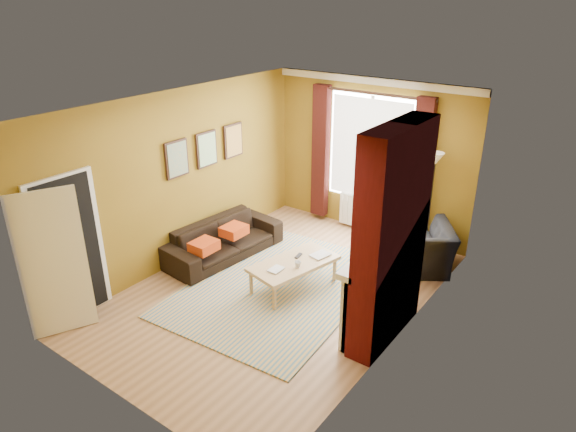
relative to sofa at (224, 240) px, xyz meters
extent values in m
plane|color=#89613E|center=(1.42, -0.37, -0.30)|extent=(5.50, 5.50, 0.00)
cube|color=olive|center=(1.42, 2.38, 1.10)|extent=(3.80, 0.02, 2.80)
cube|color=olive|center=(1.42, -3.12, 1.10)|extent=(3.80, 0.02, 2.80)
cube|color=olive|center=(3.32, -0.37, 1.10)|extent=(0.02, 5.50, 2.80)
cube|color=olive|center=(-0.48, -0.37, 1.10)|extent=(0.02, 5.50, 2.80)
cube|color=white|center=(1.42, -0.37, 2.50)|extent=(3.80, 5.50, 0.01)
cube|color=#45090A|center=(3.14, -0.37, 1.10)|extent=(0.35, 1.40, 2.80)
cube|color=silver|center=(2.95, -0.37, 0.25)|extent=(0.12, 1.30, 1.10)
cube|color=silver|center=(2.90, -0.37, 0.78)|extent=(0.22, 1.40, 0.08)
cube|color=silver|center=(2.93, -0.95, 0.22)|extent=(0.16, 0.14, 1.04)
cube|color=silver|center=(2.93, 0.21, 0.22)|extent=(0.16, 0.14, 1.04)
cube|color=black|center=(2.98, -0.37, 0.15)|extent=(0.06, 0.80, 0.90)
cube|color=black|center=(2.96, -0.37, -0.27)|extent=(0.20, 1.00, 0.06)
cube|color=silver|center=(2.91, -0.72, 0.90)|extent=(0.03, 0.12, 0.16)
cube|color=black|center=(2.91, -0.47, 0.89)|extent=(0.03, 0.10, 0.14)
cylinder|color=black|center=(2.91, -0.22, 0.88)|extent=(0.10, 0.10, 0.12)
cube|color=black|center=(2.96, -0.37, 1.55)|extent=(0.03, 0.60, 0.75)
cube|color=#B39B3C|center=(2.93, -0.37, 1.55)|extent=(0.01, 0.52, 0.66)
cube|color=silver|center=(1.42, 2.34, 2.44)|extent=(3.80, 0.08, 0.12)
cube|color=white|center=(1.42, 2.35, 1.25)|extent=(1.60, 0.04, 1.90)
cube|color=white|center=(1.42, 2.31, 1.25)|extent=(1.50, 0.02, 1.80)
cube|color=silver|center=(1.42, 2.33, 1.25)|extent=(0.06, 0.04, 1.90)
cube|color=#37100C|center=(0.44, 2.26, 1.05)|extent=(0.30, 0.16, 2.50)
cube|color=#37100C|center=(2.40, 2.26, 1.05)|extent=(0.30, 0.16, 2.50)
cylinder|color=black|center=(1.42, 2.26, 2.25)|extent=(2.30, 0.05, 0.05)
cube|color=silver|center=(1.42, 2.28, 0.05)|extent=(1.00, 0.10, 0.60)
cube|color=silver|center=(0.97, 2.22, 0.05)|extent=(0.04, 0.03, 0.56)
cube|color=silver|center=(1.08, 2.22, 0.05)|extent=(0.04, 0.03, 0.56)
cube|color=silver|center=(1.19, 2.22, 0.05)|extent=(0.04, 0.03, 0.56)
cube|color=silver|center=(1.30, 2.22, 0.05)|extent=(0.04, 0.03, 0.56)
cube|color=silver|center=(1.41, 2.22, 0.05)|extent=(0.04, 0.03, 0.56)
cube|color=silver|center=(1.52, 2.22, 0.05)|extent=(0.04, 0.03, 0.56)
cube|color=silver|center=(1.63, 2.22, 0.05)|extent=(0.04, 0.03, 0.56)
cube|color=silver|center=(1.74, 2.22, 0.05)|extent=(0.04, 0.03, 0.56)
cube|color=silver|center=(1.85, 2.22, 0.05)|extent=(0.04, 0.03, 0.56)
cube|color=black|center=(-0.45, -0.47, 1.45)|extent=(0.04, 0.44, 0.58)
cube|color=gold|center=(-0.43, -0.47, 1.45)|extent=(0.01, 0.38, 0.52)
cube|color=black|center=(-0.45, 0.18, 1.45)|extent=(0.04, 0.44, 0.58)
cube|color=green|center=(-0.43, 0.18, 1.45)|extent=(0.01, 0.38, 0.52)
cube|color=black|center=(-0.45, 0.83, 1.45)|extent=(0.04, 0.44, 0.58)
cube|color=#B8512E|center=(-0.43, 0.83, 1.45)|extent=(0.01, 0.38, 0.52)
cube|color=silver|center=(-0.46, -2.42, 0.70)|extent=(0.05, 0.94, 2.06)
cube|color=black|center=(-0.44, -2.42, 0.70)|extent=(0.02, 0.80, 1.98)
cube|color=silver|center=(-0.26, -2.78, 0.70)|extent=(0.37, 0.74, 1.98)
imported|color=#407132|center=(2.91, 0.08, 0.95)|extent=(0.14, 0.10, 0.27)
cube|color=#B1360E|center=(0.15, -0.60, 0.18)|extent=(0.34, 0.40, 0.16)
cube|color=#B1360E|center=(0.15, 0.10, 0.18)|extent=(0.34, 0.40, 0.16)
cube|color=teal|center=(1.34, -0.26, -0.29)|extent=(2.69, 3.55, 0.02)
imported|color=black|center=(0.00, 0.00, 0.00)|extent=(1.01, 2.15, 0.61)
imported|color=black|center=(2.72, 1.44, 0.08)|extent=(1.56, 1.52, 0.77)
cube|color=tan|center=(1.54, -0.14, 0.11)|extent=(0.95, 1.45, 0.06)
cylinder|color=tan|center=(1.15, -0.66, -0.11)|extent=(0.07, 0.07, 0.39)
cylinder|color=tan|center=(1.67, -0.78, -0.11)|extent=(0.07, 0.07, 0.39)
cylinder|color=tan|center=(1.41, 0.51, -0.11)|extent=(0.07, 0.07, 0.39)
cylinder|color=tan|center=(1.93, 0.39, -0.11)|extent=(0.07, 0.07, 0.39)
cylinder|color=olive|center=(2.19, 1.76, -0.08)|extent=(0.46, 0.46, 0.45)
cylinder|color=black|center=(2.73, 2.01, -0.29)|extent=(0.31, 0.31, 0.03)
cylinder|color=black|center=(2.73, 2.01, 0.56)|extent=(0.03, 0.03, 1.66)
cone|color=beige|center=(2.73, 2.01, 1.41)|extent=(0.31, 0.31, 0.20)
imported|color=#999999|center=(1.39, -0.49, 0.15)|extent=(0.17, 0.23, 0.02)
imported|color=#999999|center=(1.65, 0.28, 0.15)|extent=(0.28, 0.34, 0.02)
imported|color=#999999|center=(1.68, -0.23, 0.19)|extent=(0.12, 0.12, 0.09)
cube|color=black|center=(1.50, 0.04, 0.15)|extent=(0.08, 0.17, 0.02)
camera|label=1|loc=(5.40, -5.57, 3.84)|focal=32.00mm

